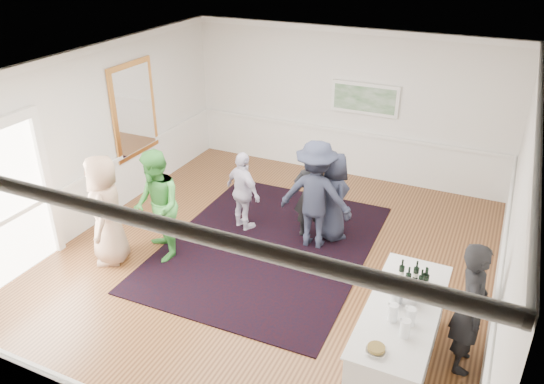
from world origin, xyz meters
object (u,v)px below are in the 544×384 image
at_px(guest_tan, 106,210).
at_px(guest_green, 157,206).
at_px(serving_table, 399,336).
at_px(guest_navy, 333,197).
at_px(guest_lilac, 243,192).
at_px(nut_bowl, 376,350).
at_px(ice_bucket, 408,294).
at_px(bartender, 471,308).
at_px(guest_dark_a, 316,195).
at_px(guest_dark_b, 311,195).

height_order(guest_tan, guest_green, guest_green).
height_order(serving_table, guest_navy, guest_navy).
relative_size(guest_tan, guest_lilac, 1.25).
height_order(guest_lilac, guest_navy, guest_navy).
bearing_deg(guest_green, nut_bowl, 20.11).
distance_m(guest_green, ice_bucket, 4.24).
xyz_separation_m(bartender, guest_navy, (-2.52, 2.23, -0.08)).
height_order(guest_tan, guest_dark_a, guest_dark_a).
bearing_deg(guest_lilac, guest_dark_a, -154.26).
relative_size(bartender, guest_dark_b, 1.10).
relative_size(guest_dark_a, ice_bucket, 7.41).
bearing_deg(serving_table, guest_tan, 175.63).
distance_m(bartender, guest_navy, 3.36).
distance_m(guest_dark_a, ice_bucket, 2.88).
bearing_deg(guest_tan, guest_dark_a, 89.77).
relative_size(guest_green, guest_dark_b, 1.16).
distance_m(guest_dark_a, guest_navy, 0.44).
bearing_deg(nut_bowl, guest_lilac, 136.40).
distance_m(serving_table, guest_lilac, 4.00).
bearing_deg(guest_dark_a, guest_green, 27.81).
bearing_deg(guest_dark_a, serving_table, 126.71).
xyz_separation_m(bartender, ice_bucket, (-0.73, -0.23, 0.13)).
height_order(serving_table, guest_dark_b, guest_dark_b).
height_order(guest_dark_b, ice_bucket, guest_dark_b).
height_order(guest_navy, nut_bowl, guest_navy).
xyz_separation_m(guest_navy, ice_bucket, (1.79, -2.46, 0.21)).
bearing_deg(guest_green, guest_dark_a, 75.08).
xyz_separation_m(bartender, guest_lilac, (-4.07, 1.84, -0.14)).
relative_size(bartender, guest_dark_a, 0.92).
height_order(guest_navy, ice_bucket, guest_navy).
bearing_deg(guest_navy, nut_bowl, 162.14).
bearing_deg(bartender, guest_navy, 40.58).
bearing_deg(guest_dark_a, guest_lilac, -3.96).
height_order(guest_dark_b, guest_navy, guest_dark_b).
xyz_separation_m(guest_dark_a, guest_navy, (0.19, 0.37, -0.16)).
relative_size(guest_green, ice_bucket, 7.26).
bearing_deg(serving_table, ice_bucket, 82.82).
xyz_separation_m(serving_table, guest_lilac, (-3.33, 2.20, 0.29)).
bearing_deg(guest_tan, guest_navy, 92.89).
relative_size(serving_table, guest_dark_b, 1.38).
relative_size(bartender, guest_tan, 0.95).
relative_size(guest_dark_b, nut_bowl, 6.88).
xyz_separation_m(guest_tan, guest_dark_a, (2.89, 1.85, 0.03)).
bearing_deg(guest_lilac, guest_navy, -141.11).
height_order(guest_tan, ice_bucket, guest_tan).
height_order(guest_lilac, guest_dark_b, guest_dark_b).
height_order(guest_tan, guest_dark_b, guest_tan).
xyz_separation_m(guest_tan, guest_dark_b, (2.70, 2.10, -0.12)).
bearing_deg(bartender, guest_tan, 82.00).
distance_m(guest_navy, ice_bucket, 3.05).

